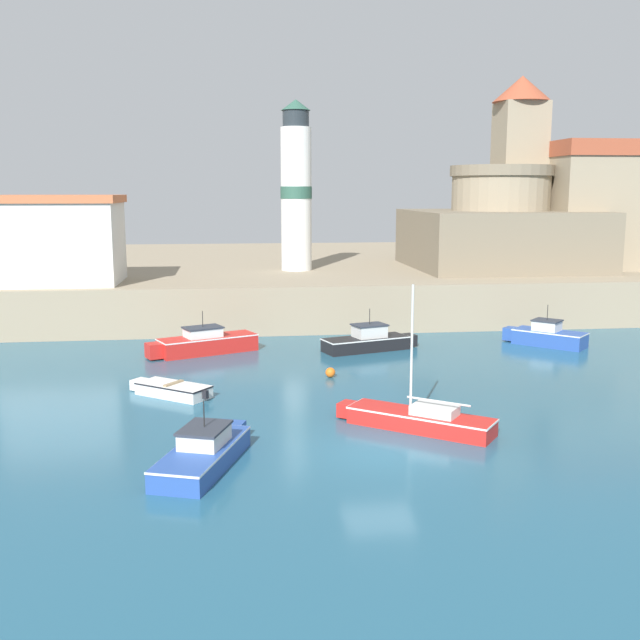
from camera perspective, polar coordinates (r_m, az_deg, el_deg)
name	(u,v)px	position (r m, az deg, el deg)	size (l,w,h in m)	color
ground_plane	(379,453)	(26.80, 4.54, -10.09)	(200.00, 200.00, 0.00)	#235670
quay_seawall	(287,276)	(67.17, -2.53, 3.37)	(120.00, 40.00, 3.11)	gray
sailboat_red_0	(418,418)	(29.39, 7.51, -7.45)	(5.77, 4.75, 5.63)	red
motorboat_blue_1	(547,336)	(46.57, 16.89, -1.15)	(4.38, 4.33, 2.45)	#284C9E
motorboat_blue_2	(204,451)	(25.73, -8.80, -9.87)	(3.33, 5.93, 2.24)	#284C9E
motorboat_red_3	(205,343)	(42.90, -8.79, -1.73)	(6.34, 3.87, 2.44)	red
motorboat_black_4	(368,341)	(43.32, 3.71, -1.59)	(5.86, 3.15, 2.42)	black
dinghy_white_5	(171,389)	(34.45, -11.26, -5.18)	(3.87, 3.29, 0.63)	white
mooring_buoy	(330,372)	(37.05, 0.79, -4.02)	(0.49, 0.49, 0.49)	orange
church	(570,199)	(66.38, 18.53, 8.72)	(12.97, 15.73, 14.80)	gray
fortress	(499,231)	(60.78, 13.49, 6.61)	(13.52, 13.52, 7.90)	#796C57
lighthouse	(296,189)	(57.08, -1.83, 9.96)	(2.38, 2.38, 12.64)	silver
harbor_shed_mid_row	(61,239)	(51.83, -19.16, 5.85)	(7.83, 6.45, 5.72)	silver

